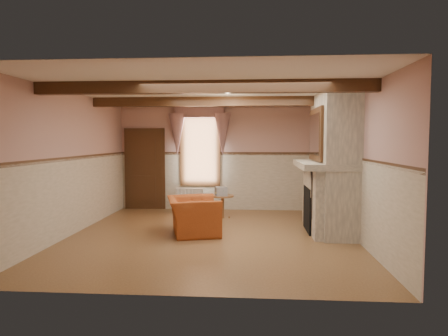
# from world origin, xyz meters

# --- Properties ---
(floor) EXTENTS (5.50, 6.00, 0.01)m
(floor) POSITION_xyz_m (0.00, 0.00, 0.00)
(floor) COLOR brown
(floor) RESTS_ON ground
(ceiling) EXTENTS (5.50, 6.00, 0.01)m
(ceiling) POSITION_xyz_m (0.00, 0.00, 2.80)
(ceiling) COLOR silver
(ceiling) RESTS_ON wall_back
(wall_back) EXTENTS (5.50, 0.02, 2.80)m
(wall_back) POSITION_xyz_m (0.00, 3.00, 1.40)
(wall_back) COLOR tan
(wall_back) RESTS_ON floor
(wall_front) EXTENTS (5.50, 0.02, 2.80)m
(wall_front) POSITION_xyz_m (0.00, -3.00, 1.40)
(wall_front) COLOR tan
(wall_front) RESTS_ON floor
(wall_left) EXTENTS (0.02, 6.00, 2.80)m
(wall_left) POSITION_xyz_m (-2.75, 0.00, 1.40)
(wall_left) COLOR tan
(wall_left) RESTS_ON floor
(wall_right) EXTENTS (0.02, 6.00, 2.80)m
(wall_right) POSITION_xyz_m (2.75, 0.00, 1.40)
(wall_right) COLOR tan
(wall_right) RESTS_ON floor
(wainscot) EXTENTS (5.50, 6.00, 1.50)m
(wainscot) POSITION_xyz_m (0.00, 0.00, 0.75)
(wainscot) COLOR beige
(wainscot) RESTS_ON floor
(chair_rail) EXTENTS (5.50, 6.00, 0.08)m
(chair_rail) POSITION_xyz_m (0.00, 0.00, 1.50)
(chair_rail) COLOR black
(chair_rail) RESTS_ON wainscot
(firebox) EXTENTS (0.20, 0.95, 0.90)m
(firebox) POSITION_xyz_m (2.00, 0.60, 0.45)
(firebox) COLOR black
(firebox) RESTS_ON floor
(armchair) EXTENTS (1.23, 1.33, 0.73)m
(armchair) POSITION_xyz_m (-0.37, 0.15, 0.36)
(armchair) COLOR #994219
(armchair) RESTS_ON floor
(side_table) EXTENTS (0.58, 0.58, 0.55)m
(side_table) POSITION_xyz_m (0.09, 1.80, 0.28)
(side_table) COLOR brown
(side_table) RESTS_ON floor
(book_stack) EXTENTS (0.33, 0.37, 0.20)m
(book_stack) POSITION_xyz_m (0.05, 1.77, 0.65)
(book_stack) COLOR #B7AD8C
(book_stack) RESTS_ON side_table
(radiator) EXTENTS (0.71, 0.22, 0.60)m
(radiator) POSITION_xyz_m (-0.86, 2.70, 0.30)
(radiator) COLOR silver
(radiator) RESTS_ON floor
(bowl) EXTENTS (0.36, 0.36, 0.09)m
(bowl) POSITION_xyz_m (2.24, 0.80, 1.46)
(bowl) COLOR brown
(bowl) RESTS_ON mantel
(mantel_clock) EXTENTS (0.14, 0.24, 0.20)m
(mantel_clock) POSITION_xyz_m (2.24, 1.40, 1.52)
(mantel_clock) COLOR black
(mantel_clock) RESTS_ON mantel
(oil_lamp) EXTENTS (0.11, 0.11, 0.28)m
(oil_lamp) POSITION_xyz_m (2.24, 0.96, 1.56)
(oil_lamp) COLOR gold
(oil_lamp) RESTS_ON mantel
(candle_red) EXTENTS (0.06, 0.06, 0.16)m
(candle_red) POSITION_xyz_m (2.24, 0.03, 1.50)
(candle_red) COLOR maroon
(candle_red) RESTS_ON mantel
(jar_yellow) EXTENTS (0.06, 0.06, 0.12)m
(jar_yellow) POSITION_xyz_m (2.24, 0.27, 1.48)
(jar_yellow) COLOR yellow
(jar_yellow) RESTS_ON mantel
(fireplace) EXTENTS (0.85, 2.00, 2.80)m
(fireplace) POSITION_xyz_m (2.42, 0.60, 1.40)
(fireplace) COLOR gray
(fireplace) RESTS_ON floor
(mantel) EXTENTS (1.05, 2.05, 0.12)m
(mantel) POSITION_xyz_m (2.24, 0.60, 1.36)
(mantel) COLOR gray
(mantel) RESTS_ON fireplace
(overmantel_mirror) EXTENTS (0.06, 1.44, 1.04)m
(overmantel_mirror) POSITION_xyz_m (2.06, 0.60, 1.97)
(overmantel_mirror) COLOR silver
(overmantel_mirror) RESTS_ON fireplace
(door) EXTENTS (1.10, 0.10, 2.10)m
(door) POSITION_xyz_m (-2.10, 2.94, 1.05)
(door) COLOR black
(door) RESTS_ON floor
(window) EXTENTS (1.06, 0.08, 2.02)m
(window) POSITION_xyz_m (-0.60, 2.97, 1.65)
(window) COLOR white
(window) RESTS_ON wall_back
(window_drapes) EXTENTS (1.30, 0.14, 1.40)m
(window_drapes) POSITION_xyz_m (-0.60, 2.88, 2.25)
(window_drapes) COLOR gray
(window_drapes) RESTS_ON wall_back
(ceiling_beam_front) EXTENTS (5.50, 0.18, 0.20)m
(ceiling_beam_front) POSITION_xyz_m (0.00, -1.20, 2.70)
(ceiling_beam_front) COLOR black
(ceiling_beam_front) RESTS_ON ceiling
(ceiling_beam_back) EXTENTS (5.50, 0.18, 0.20)m
(ceiling_beam_back) POSITION_xyz_m (0.00, 1.20, 2.70)
(ceiling_beam_back) COLOR black
(ceiling_beam_back) RESTS_ON ceiling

